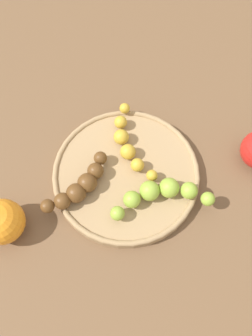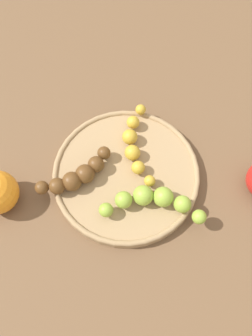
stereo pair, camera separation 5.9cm
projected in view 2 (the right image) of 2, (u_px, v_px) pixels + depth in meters
The scene contains 5 objects.
ground_plane at pixel (126, 177), 0.62m from camera, with size 2.40×2.40×0.00m, color brown.
fruit_bowl at pixel (126, 174), 0.61m from camera, with size 0.27×0.27×0.02m.
banana_spotted at pixel (135, 144), 0.61m from camera, with size 0.09×0.16×0.03m.
banana_overripe at pixel (77, 175), 0.58m from camera, with size 0.10×0.12×0.03m.
banana_green at pixel (153, 201), 0.56m from camera, with size 0.17×0.08×0.04m.
Camera 2 is at (-0.08, 0.23, 0.57)m, focal length 35.91 mm.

